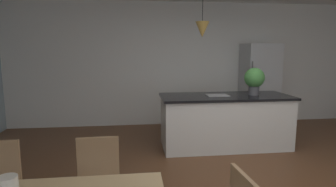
{
  "coord_description": "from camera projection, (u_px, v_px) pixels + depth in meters",
  "views": [
    {
      "loc": [
        -1.3,
        -2.92,
        1.65
      ],
      "look_at": [
        -0.9,
        0.35,
        1.14
      ],
      "focal_mm": 29.7,
      "sensor_mm": 36.0,
      "label": 1
    }
  ],
  "objects": [
    {
      "name": "refrigerator",
      "position": [
        259.0,
        85.0,
        6.11
      ],
      "size": [
        0.72,
        0.67,
        1.8
      ],
      "color": "#B2B5B7",
      "rests_on": "ground_plane"
    },
    {
      "name": "potted_plant_on_island",
      "position": [
        254.0,
        79.0,
        4.73
      ],
      "size": [
        0.34,
        0.34,
        0.47
      ],
      "color": "#4C4C51",
      "rests_on": "kitchen_island"
    },
    {
      "name": "kitchen_island",
      "position": [
        225.0,
        121.0,
        4.78
      ],
      "size": [
        2.2,
        0.88,
        0.91
      ],
      "color": "silver",
      "rests_on": "ground_plane"
    },
    {
      "name": "pendant_over_island_main",
      "position": [
        202.0,
        29.0,
        4.5
      ],
      "size": [
        0.23,
        0.23,
        0.84
      ],
      "color": "black"
    },
    {
      "name": "chair_far_right",
      "position": [
        97.0,
        184.0,
        2.47
      ],
      "size": [
        0.41,
        0.41,
        0.87
      ],
      "color": "#A87F56",
      "rests_on": "ground_plane"
    },
    {
      "name": "wall_back_kitchen",
      "position": [
        192.0,
        64.0,
        6.26
      ],
      "size": [
        10.0,
        0.12,
        2.7
      ],
      "primitive_type": "cube",
      "color": "white",
      "rests_on": "ground_plane"
    }
  ]
}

